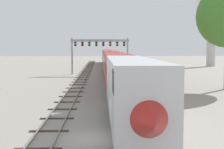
# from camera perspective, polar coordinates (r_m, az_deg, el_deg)

# --- Properties ---
(ground_plane) EXTENTS (400.00, 400.00, 0.00)m
(ground_plane) POSITION_cam_1_polar(r_m,az_deg,el_deg) (21.12, -1.67, -10.77)
(ground_plane) COLOR gray
(track_main) EXTENTS (2.60, 200.00, 0.16)m
(track_main) POSITION_cam_1_polar(r_m,az_deg,el_deg) (80.59, -0.41, 0.63)
(track_main) COLOR slate
(track_main) RESTS_ON ground
(track_near) EXTENTS (2.60, 160.00, 0.16)m
(track_near) POSITION_cam_1_polar(r_m,az_deg,el_deg) (60.72, -5.12, -0.67)
(track_near) COLOR slate
(track_near) RESTS_ON ground
(passenger_train) EXTENTS (3.04, 117.25, 4.80)m
(passenger_train) POSITION_cam_1_polar(r_m,az_deg,el_deg) (72.71, -0.26, 2.22)
(passenger_train) COLOR silver
(passenger_train) RESTS_ON ground
(signal_gantry) EXTENTS (12.10, 0.49, 7.59)m
(signal_gantry) POSITION_cam_1_polar(r_m,az_deg,el_deg) (70.63, -2.04, 4.61)
(signal_gantry) COLOR #999BA0
(signal_gantry) RESTS_ON ground
(water_tower) EXTENTS (9.12, 9.12, 22.03)m
(water_tower) POSITION_cam_1_polar(r_m,az_deg,el_deg) (105.61, 16.35, 10.63)
(water_tower) COLOR beige
(water_tower) RESTS_ON ground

